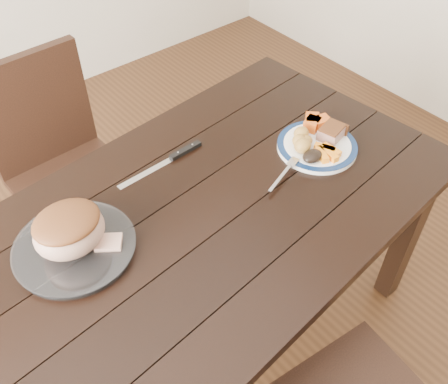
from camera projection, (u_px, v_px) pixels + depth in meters
ground at (205, 340)px, 1.98m from camera, size 4.00×4.00×0.00m
dining_table at (200, 233)px, 1.52m from camera, size 1.68×1.04×0.75m
chair_far at (61, 160)px, 1.96m from camera, size 0.43×0.44×0.93m
dinner_plate at (317, 147)px, 1.65m from camera, size 0.26×0.26×0.02m
plate_rim at (317, 145)px, 1.64m from camera, size 0.26×0.26×0.02m
serving_platter at (75, 248)px, 1.35m from camera, size 0.32×0.32×0.02m
pork_slice at (331, 133)px, 1.65m from camera, size 0.10×0.08×0.04m
roasted_potatoes at (302, 140)px, 1.62m from camera, size 0.10×0.10×0.05m
carrot_batons at (327, 152)px, 1.60m from camera, size 0.08×0.10×0.02m
pumpkin_wedges at (315, 123)px, 1.69m from camera, size 0.10×0.09×0.04m
dark_mushroom at (312, 156)px, 1.57m from camera, size 0.07×0.05×0.03m
fork at (285, 172)px, 1.55m from camera, size 0.17×0.07×0.00m
roast_joint at (69, 231)px, 1.30m from camera, size 0.19×0.16×0.12m
cut_slice at (109, 243)px, 1.34m from camera, size 0.09×0.09×0.02m
carving_knife at (176, 156)px, 1.62m from camera, size 0.32×0.03×0.01m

